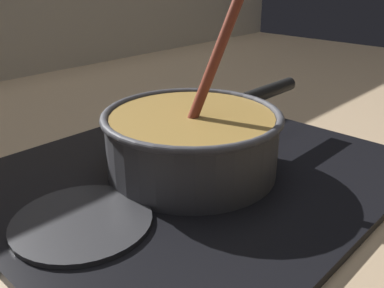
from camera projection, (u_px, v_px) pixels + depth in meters
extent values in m
cube|color=#9E8466|center=(225.00, 202.00, 0.58)|extent=(2.40, 1.60, 0.04)
cube|color=black|center=(192.00, 175.00, 0.60)|extent=(0.56, 0.48, 0.01)
torus|color=#592D0C|center=(192.00, 168.00, 0.60)|extent=(0.17, 0.17, 0.01)
cylinder|color=#262628|center=(82.00, 221.00, 0.48)|extent=(0.16, 0.16, 0.01)
cylinder|color=#38383D|center=(192.00, 144.00, 0.58)|extent=(0.23, 0.23, 0.08)
cylinder|color=olive|center=(192.00, 141.00, 0.58)|extent=(0.22, 0.22, 0.08)
torus|color=#38383D|center=(192.00, 116.00, 0.57)|extent=(0.24, 0.24, 0.01)
cylinder|color=black|center=(269.00, 91.00, 0.69)|extent=(0.13, 0.02, 0.02)
cylinder|color=beige|center=(201.00, 117.00, 0.59)|extent=(0.04, 0.04, 0.01)
cylinder|color=beige|center=(176.00, 122.00, 0.57)|extent=(0.03, 0.03, 0.01)
cylinder|color=beige|center=(241.00, 117.00, 0.59)|extent=(0.03, 0.03, 0.01)
cylinder|color=beige|center=(171.00, 133.00, 0.54)|extent=(0.03, 0.03, 0.01)
cylinder|color=#EDD88C|center=(203.00, 127.00, 0.55)|extent=(0.04, 0.04, 0.01)
cylinder|color=#EDD88C|center=(155.00, 114.00, 0.60)|extent=(0.03, 0.03, 0.01)
cylinder|color=maroon|center=(229.00, 25.00, 0.53)|extent=(0.12, 0.06, 0.27)
cube|color=brown|center=(188.00, 129.00, 0.56)|extent=(0.05, 0.04, 0.01)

